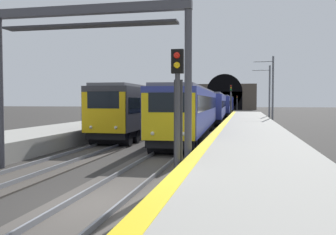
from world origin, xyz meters
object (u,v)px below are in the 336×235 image
object	(u,v)px
catenary_mast_near	(272,90)
railway_signal_mid	(231,98)
train_adjacent_platform	(182,105)
train_main_approaching	(218,105)
railway_signal_far	(237,102)
catenary_mast_far	(269,93)
overhead_signal_gantry	(88,47)
railway_signal_near	(178,108)

from	to	relation	value
catenary_mast_near	railway_signal_mid	bearing A→B (deg)	19.00
railway_signal_mid	train_adjacent_platform	bearing A→B (deg)	-37.74
train_main_approaching	railway_signal_far	distance (m)	50.93
train_main_approaching	railway_signal_mid	world-z (taller)	railway_signal_mid
catenary_mast_near	catenary_mast_far	distance (m)	5.49
train_main_approaching	train_adjacent_platform	bearing A→B (deg)	-32.04
train_adjacent_platform	railway_signal_mid	xyz separation A→B (m)	(8.17, -6.33, 0.96)
railway_signal_mid	catenary_mast_near	size ratio (longest dim) A/B	0.68
catenary_mast_near	catenary_mast_far	bearing A→B (deg)	0.03
train_main_approaching	catenary_mast_near	xyz separation A→B (m)	(-14.38, -7.05, 1.90)
overhead_signal_gantry	catenary_mast_far	bearing A→B (deg)	-14.85
overhead_signal_gantry	catenary_mast_far	xyz separation A→B (m)	(34.96, -9.27, -1.26)
railway_signal_far	catenary_mast_near	size ratio (longest dim) A/B	0.55
train_main_approaching	railway_signal_mid	bearing A→B (deg)	106.72
train_main_approaching	railway_signal_far	world-z (taller)	railway_signal_far
train_adjacent_platform	railway_signal_near	bearing A→B (deg)	8.61
railway_signal_mid	railway_signal_near	bearing A→B (deg)	0.00
railway_signal_mid	railway_signal_far	world-z (taller)	railway_signal_mid
train_main_approaching	overhead_signal_gantry	size ratio (longest dim) A/B	9.65
train_adjacent_platform	overhead_signal_gantry	xyz separation A→B (m)	(-36.30, -2.22, 2.79)
train_adjacent_platform	catenary_mast_near	distance (m)	13.49
railway_signal_far	catenary_mast_near	bearing A→B (deg)	4.53
train_main_approaching	overhead_signal_gantry	distance (m)	44.01
catenary_mast_near	catenary_mast_far	xyz separation A→B (m)	(5.48, 0.00, -0.27)
railway_signal_near	railway_signal_mid	world-z (taller)	railway_signal_mid
train_adjacent_platform	railway_signal_mid	distance (m)	10.38
overhead_signal_gantry	catenary_mast_near	bearing A→B (deg)	-17.46
train_main_approaching	railway_signal_near	xyz separation A→B (m)	(-46.41, -1.88, 0.50)
railway_signal_near	railway_signal_far	world-z (taller)	railway_signal_near
railway_signal_far	overhead_signal_gantry	xyz separation A→B (m)	(-94.74, 4.11, 2.48)
train_adjacent_platform	overhead_signal_gantry	world-z (taller)	overhead_signal_gantry
railway_signal_mid	railway_signal_far	size ratio (longest dim) A/B	1.23
railway_signal_near	train_adjacent_platform	bearing A→B (deg)	-170.75
railway_signal_mid	catenary_mast_near	xyz separation A→B (m)	(-15.00, -5.17, 0.82)
train_main_approaching	catenary_mast_far	size ratio (longest dim) A/B	10.97
train_adjacent_platform	railway_signal_near	size ratio (longest dim) A/B	13.09
train_adjacent_platform	catenary_mast_near	world-z (taller)	catenary_mast_near
train_main_approaching	railway_signal_near	size ratio (longest dim) A/B	18.00
railway_signal_mid	train_main_approaching	bearing A→B (deg)	-71.71
railway_signal_near	railway_signal_mid	distance (m)	47.04
railway_signal_near	railway_signal_mid	size ratio (longest dim) A/B	0.84
train_main_approaching	railway_signal_far	xyz separation A→B (m)	(50.89, -1.88, 0.42)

